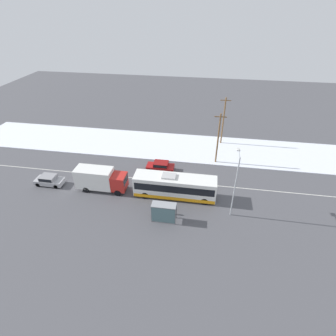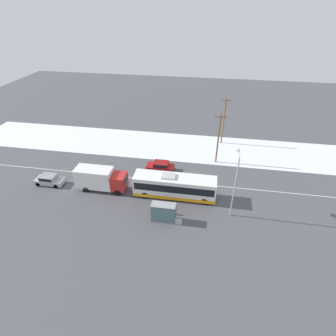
{
  "view_description": "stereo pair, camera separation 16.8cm",
  "coord_description": "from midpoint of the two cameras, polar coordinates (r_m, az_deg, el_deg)",
  "views": [
    {
      "loc": [
        2.75,
        -30.69,
        22.63
      ],
      "look_at": [
        -2.4,
        1.36,
        1.4
      ],
      "focal_mm": 28.0,
      "sensor_mm": 36.0,
      "label": 1
    },
    {
      "loc": [
        2.92,
        -30.66,
        22.63
      ],
      "look_at": [
        -2.4,
        1.36,
        1.4
      ],
      "focal_mm": 28.0,
      "sensor_mm": 36.0,
      "label": 2
    }
  ],
  "objects": [
    {
      "name": "city_bus",
      "position": [
        34.79,
        1.37,
        -4.0
      ],
      "size": [
        10.85,
        2.57,
        3.3
      ],
      "color": "white",
      "rests_on": "ground_plane"
    },
    {
      "name": "utility_pole_roadside",
      "position": [
        41.37,
        10.74,
        6.39
      ],
      "size": [
        1.8,
        0.24,
        8.38
      ],
      "color": "brown",
      "rests_on": "ground_plane"
    },
    {
      "name": "parked_car_near_truck",
      "position": [
        41.07,
        -24.57,
        -2.34
      ],
      "size": [
        4.03,
        1.8,
        1.47
      ],
      "color": "#9E9EA3",
      "rests_on": "ground_plane"
    },
    {
      "name": "pedestrian_at_stop",
      "position": [
        32.56,
        -1.0,
        -8.54
      ],
      "size": [
        0.57,
        0.25,
        1.57
      ],
      "color": "#23232D",
      "rests_on": "ground_plane"
    },
    {
      "name": "lane_marking_center",
      "position": [
        38.22,
        3.11,
        -3.17
      ],
      "size": [
        60.0,
        0.12,
        0.0
      ],
      "color": "silver",
      "rests_on": "ground_plane"
    },
    {
      "name": "utility_pole_snowlot",
      "position": [
        47.67,
        11.86,
        10.1
      ],
      "size": [
        1.8,
        0.24,
        8.59
      ],
      "color": "brown",
      "rests_on": "ground_plane"
    },
    {
      "name": "box_truck",
      "position": [
        37.08,
        -14.68,
        -2.26
      ],
      "size": [
        6.97,
        2.3,
        3.28
      ],
      "color": "silver",
      "rests_on": "ground_plane"
    },
    {
      "name": "sedan_car",
      "position": [
        40.37,
        -1.74,
        0.44
      ],
      "size": [
        4.24,
        1.8,
        1.48
      ],
      "rotation": [
        0.0,
        0.0,
        3.14
      ],
      "color": "maroon",
      "rests_on": "ground_plane"
    },
    {
      "name": "streetlamp",
      "position": [
        31.02,
        14.38,
        -2.31
      ],
      "size": [
        0.36,
        2.51,
        8.3
      ],
      "color": "#9EA3A8",
      "rests_on": "ground_plane"
    },
    {
      "name": "ground_plane",
      "position": [
        38.22,
        3.11,
        -3.18
      ],
      "size": [
        120.0,
        120.0,
        0.0
      ],
      "primitive_type": "plane",
      "color": "#4C4C51"
    },
    {
      "name": "snow_lot",
      "position": [
        47.11,
        4.58,
        4.44
      ],
      "size": [
        80.0,
        10.24,
        0.12
      ],
      "color": "silver",
      "rests_on": "ground_plane"
    },
    {
      "name": "bus_shelter",
      "position": [
        31.03,
        -1.14,
        -9.3
      ],
      "size": [
        2.9,
        1.2,
        2.4
      ],
      "color": "gray",
      "rests_on": "ground_plane"
    }
  ]
}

